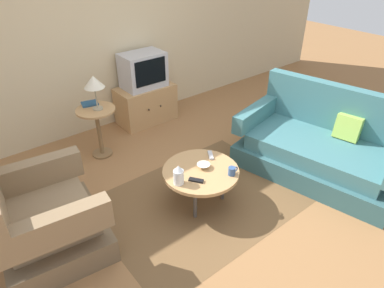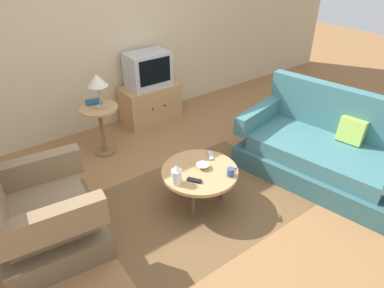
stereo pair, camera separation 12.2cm
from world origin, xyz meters
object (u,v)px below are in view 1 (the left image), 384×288
Objects in this scene: table_lamp at (94,83)px; coffee_table at (201,172)px; bowl at (204,166)px; mug at (232,171)px; side_table at (98,123)px; television at (143,70)px; tv_remote_dark at (196,180)px; armchair at (43,222)px; tv_stand at (146,104)px; book at (90,104)px; vase at (179,175)px; couch at (321,148)px; tv_remote_silver at (211,155)px.

coffee_table is at bearing -75.66° from table_lamp.
mug is at bearing -61.55° from bowl.
side_table reaches higher than bowl.
television reaches higher than tv_remote_dark.
armchair is 2.50m from tv_stand.
armchair is 2.52× the size of table_lamp.
side_table is 5.52× the size of mug.
tv_stand is at bearing 29.12° from book.
bowl is at bearing 7.75° from vase.
television is at bearing 90.00° from tv_stand.
couch is 2.33× the size of tv_stand.
table_lamp is at bearing 108.27° from mug.
table_lamp is at bearing -153.56° from television.
tv_stand reaches higher than tv_remote_dark.
coffee_table is at bearing -75.01° from side_table.
tv_remote_dark is (-0.69, -2.00, 0.15)m from tv_stand.
mug is at bearing -146.52° from tv_remote_dark.
television reaches higher than bowl.
tv_remote_dark and tv_remote_silver have the same top height.
side_table is (-1.82, 1.90, 0.15)m from couch.
tv_stand is at bearing 80.55° from mug.
bowl is at bearing -104.75° from television.
side_table is at bearing -155.66° from tv_stand.
bowl is at bearing -73.12° from side_table.
book reaches higher than vase.
tv_remote_silver is (-0.30, -1.77, -0.36)m from television.
table_lamp reaches higher than couch.
vase is at bearing -86.33° from side_table.
coffee_table is at bearing -105.97° from television.
tv_remote_dark is (-0.15, -0.11, 0.04)m from coffee_table.
armchair is 4.73× the size of book.
tv_remote_silver is at bearing 52.69° from couch.
bowl is at bearing 152.48° from tv_remote_silver.
tv_remote_dark is (-0.69, -2.00, -0.36)m from television.
mug reaches higher than coffee_table.
vase is at bearing 64.77° from couch.
couch is 2.63m from side_table.
side_table is 1.55× the size of table_lamp.
tv_remote_silver is (-0.30, -1.76, 0.15)m from tv_stand.
vase is at bearing -113.61° from tv_stand.
table_lamp is at bearing -26.51° from tv_remote_dark.
tv_remote_dark is (-0.20, -0.12, -0.01)m from bowl.
book is at bearing 95.90° from table_lamp.
book is at bearing 88.30° from side_table.
tv_remote_silver is at bearing 29.97° from bowl.
bowl is at bearing -104.81° from tv_stand.
table_lamp is at bearing -70.83° from book.
mug reaches higher than tv_remote_dark.
side_table is at bearing 136.70° from table_lamp.
bowl is 0.22m from tv_remote_silver.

